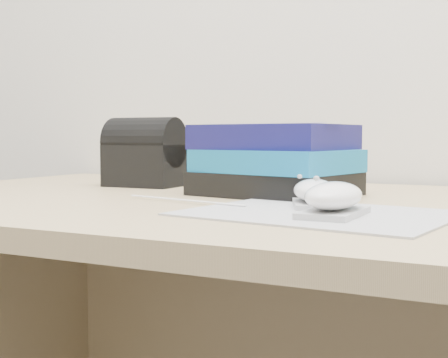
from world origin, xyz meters
The scene contains 7 objects.
desk centered at (0.00, 1.64, 0.50)m, with size 1.60×0.80×0.73m.
mousepad centered at (0.03, 1.44, 0.73)m, with size 0.32×0.25×0.00m, color gray.
mouse_rear centered at (0.00, 1.50, 0.75)m, with size 0.09×0.12×0.04m.
mouse_front centered at (0.05, 1.41, 0.75)m, with size 0.06×0.12×0.05m.
usb_cable centered at (-0.19, 1.48, 0.73)m, with size 0.00×0.00×0.23m, color white.
book_stack centered at (-0.12, 1.65, 0.79)m, with size 0.28×0.24×0.12m.
pouch centered at (-0.42, 1.71, 0.80)m, with size 0.14×0.10×0.14m.
Camera 1 is at (0.27, 0.68, 0.83)m, focal length 50.00 mm.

